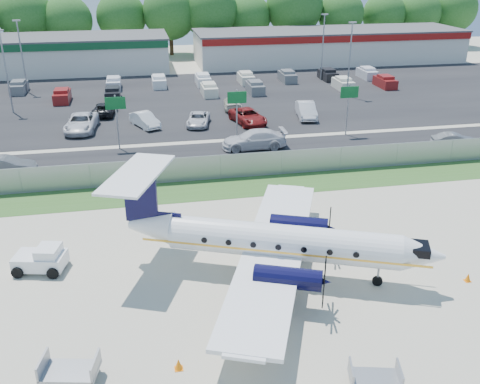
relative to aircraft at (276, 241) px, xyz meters
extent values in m
plane|color=#BBB49E|center=(-0.72, 0.43, -2.12)|extent=(170.00, 170.00, 0.00)
cube|color=#2D561E|center=(-0.72, 12.43, -2.12)|extent=(170.00, 4.00, 0.02)
cube|color=black|center=(-0.72, 19.43, -2.11)|extent=(170.00, 8.00, 0.02)
cube|color=black|center=(-0.72, 40.43, -2.11)|extent=(170.00, 32.00, 0.02)
cube|color=gray|center=(-0.72, 14.43, -1.12)|extent=(120.00, 0.02, 1.90)
cube|color=gray|center=(-0.72, 14.43, -0.14)|extent=(120.00, 0.06, 0.06)
cube|color=gray|center=(-0.72, 14.43, -2.07)|extent=(120.00, 0.06, 0.06)
cube|color=silver|center=(-24.72, 62.43, 0.38)|extent=(46.00, 12.00, 5.00)
cube|color=#474749|center=(-24.72, 62.43, 3.00)|extent=(46.40, 12.40, 0.24)
cube|color=#0F4723|center=(-24.72, 56.33, 2.38)|extent=(46.00, 0.20, 1.00)
cube|color=silver|center=(25.28, 62.43, 0.38)|extent=(44.00, 12.00, 5.00)
cube|color=#474749|center=(25.28, 62.43, 3.00)|extent=(44.40, 12.40, 0.24)
cube|color=maroon|center=(25.28, 56.33, 2.38)|extent=(44.00, 0.20, 1.00)
cylinder|color=gray|center=(-8.72, 23.43, 0.38)|extent=(0.14, 0.14, 5.00)
cube|color=#0C5923|center=(-8.72, 23.28, 2.18)|extent=(1.80, 0.08, 1.10)
cylinder|color=gray|center=(2.28, 23.43, 0.38)|extent=(0.14, 0.14, 5.00)
cube|color=#0C5923|center=(2.28, 23.28, 2.18)|extent=(1.80, 0.08, 1.10)
cylinder|color=gray|center=(13.28, 23.43, 0.38)|extent=(0.14, 0.14, 5.00)
cube|color=#0C5923|center=(13.28, 23.28, 2.18)|extent=(1.80, 0.08, 1.10)
cylinder|color=gray|center=(-20.72, 38.43, 2.38)|extent=(0.18, 0.18, 9.00)
cylinder|color=gray|center=(19.28, 38.43, 2.38)|extent=(0.18, 0.18, 9.00)
cube|color=gray|center=(19.28, 38.43, 6.88)|extent=(0.90, 0.35, 0.18)
cylinder|color=gray|center=(-20.72, 48.43, 2.38)|extent=(0.18, 0.18, 9.00)
cube|color=gray|center=(-20.72, 48.43, 6.88)|extent=(0.90, 0.35, 0.18)
cylinder|color=gray|center=(19.28, 48.43, 2.38)|extent=(0.18, 0.18, 9.00)
cube|color=gray|center=(19.28, 48.43, 6.88)|extent=(0.90, 0.35, 0.18)
cylinder|color=white|center=(0.36, -0.15, 0.00)|extent=(12.15, 6.39, 1.88)
cone|color=white|center=(7.09, -2.89, 0.00)|extent=(2.72, 2.56, 1.88)
cone|color=white|center=(-6.54, 2.66, 0.20)|extent=(3.09, 2.71, 1.88)
cube|color=black|center=(6.91, -2.81, 0.34)|extent=(1.31, 1.52, 0.44)
cube|color=white|center=(-0.09, 0.04, -0.54)|extent=(9.48, 17.30, 0.22)
cylinder|color=black|center=(-0.17, -3.03, -0.40)|extent=(3.52, 2.27, 1.09)
cylinder|color=black|center=(1.99, 2.28, -0.40)|extent=(3.52, 2.27, 1.09)
cube|color=black|center=(-7.00, 2.85, 1.88)|extent=(1.81, 0.87, 2.86)
cube|color=white|center=(-7.09, 2.89, 3.31)|extent=(4.50, 6.57, 0.14)
cylinder|color=gray|center=(5.12, -2.08, -1.48)|extent=(0.12, 0.12, 1.28)
cylinder|color=black|center=(5.12, -2.08, -1.85)|extent=(0.58, 0.37, 0.55)
cylinder|color=black|center=(-1.17, -2.62, -1.81)|extent=(0.73, 0.60, 0.63)
cylinder|color=black|center=(0.99, 2.69, -1.81)|extent=(0.73, 0.60, 0.63)
cube|color=white|center=(-12.81, 3.01, -1.52)|extent=(3.04, 2.22, 0.77)
cube|color=white|center=(-12.28, 2.89, -0.92)|extent=(1.50, 1.66, 0.55)
cube|color=black|center=(-11.80, 2.77, -0.90)|extent=(0.47, 1.22, 0.44)
cylinder|color=black|center=(-13.96, 2.41, -1.80)|extent=(0.69, 0.38, 0.66)
cylinder|color=black|center=(-13.57, 4.07, -1.80)|extent=(0.69, 0.38, 0.66)
cylinder|color=black|center=(-12.05, 1.96, -1.80)|extent=(0.69, 0.38, 0.66)
cylinder|color=black|center=(-11.66, 3.61, -1.80)|extent=(0.69, 0.38, 0.66)
cube|color=gray|center=(-10.35, -6.29, -1.61)|extent=(2.53, 1.83, 0.14)
cube|color=gray|center=(-11.42, -6.06, -1.27)|extent=(0.38, 1.36, 0.69)
cube|color=gray|center=(-9.29, -6.52, -1.27)|extent=(0.38, 1.36, 0.69)
cylinder|color=black|center=(-11.00, -5.51, -1.92)|extent=(0.43, 0.22, 0.41)
cylinder|color=black|center=(-9.43, -5.84, -1.92)|extent=(0.43, 0.22, 0.41)
cube|color=gray|center=(1.84, -9.04, -1.67)|extent=(2.28, 1.68, 0.12)
cube|color=gray|center=(0.90, -8.81, -1.36)|extent=(0.37, 1.21, 0.61)
cube|color=gray|center=(2.79, -9.28, -1.36)|extent=(0.37, 1.21, 0.61)
cylinder|color=black|center=(1.29, -8.33, -1.94)|extent=(0.39, 0.21, 0.37)
cylinder|color=black|center=(2.67, -8.67, -1.94)|extent=(0.39, 0.21, 0.37)
cone|color=orange|center=(10.15, -2.64, -1.88)|extent=(0.32, 0.32, 0.48)
cube|color=orange|center=(10.15, -2.64, -2.11)|extent=(0.34, 0.34, 0.03)
cone|color=orange|center=(-5.91, -6.43, -1.86)|extent=(0.35, 0.35, 0.53)
cube|color=orange|center=(-5.91, -6.43, -2.11)|extent=(0.37, 0.37, 0.03)
cone|color=orange|center=(-3.26, 4.43, -1.82)|extent=(0.40, 0.40, 0.60)
cube|color=orange|center=(-3.26, 4.43, -2.11)|extent=(0.42, 0.42, 0.03)
imported|color=#595B5E|center=(-17.56, 18.63, -2.12)|extent=(4.66, 2.01, 1.49)
imported|color=silver|center=(3.46, 21.18, -2.12)|extent=(5.95, 2.51, 1.71)
imported|color=#595B5E|center=(21.67, 17.75, -2.12)|extent=(4.33, 2.39, 1.35)
imported|color=silver|center=(-12.52, 29.80, -2.12)|extent=(3.35, 6.32, 1.69)
imported|color=silver|center=(-6.18, 29.98, -2.12)|extent=(3.30, 4.78, 1.49)
imported|color=silver|center=(-0.68, 29.50, -2.12)|extent=(3.15, 5.03, 1.30)
imported|color=maroon|center=(4.55, 29.12, -2.12)|extent=(3.70, 5.99, 1.55)
imported|color=silver|center=(11.26, 30.06, -2.12)|extent=(2.58, 5.39, 1.70)
imported|color=black|center=(-10.46, 35.48, -2.12)|extent=(2.87, 5.19, 1.37)
imported|color=beige|center=(4.02, 35.27, -2.12)|extent=(2.65, 5.13, 1.42)
camera|label=1|loc=(-6.75, -24.50, 14.06)|focal=40.00mm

